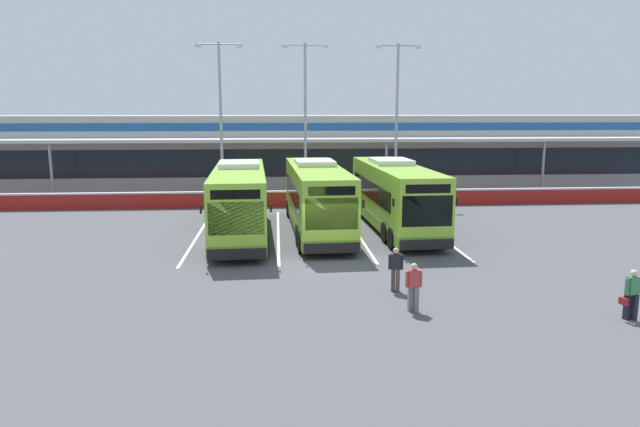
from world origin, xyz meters
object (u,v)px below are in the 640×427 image
object	(u,v)px
coach_bus_left_centre	(317,199)
pedestrian_in_dark_coat	(414,285)
lamp_post_west	(221,113)
lamp_post_east	(397,113)
lamp_post_centre	(305,113)
pedestrian_child	(396,268)
coach_bus_centre	(394,197)
pedestrian_with_handbag	(632,293)
coach_bus_leftmost	(240,202)

from	to	relation	value
coach_bus_left_centre	pedestrian_in_dark_coat	world-z (taller)	coach_bus_left_centre
lamp_post_west	lamp_post_east	distance (m)	12.31
lamp_post_centre	pedestrian_child	bearing A→B (deg)	-84.10
coach_bus_centre	lamp_post_east	xyz separation A→B (m)	(2.10, 9.86, 4.50)
lamp_post_east	lamp_post_centre	bearing A→B (deg)	178.23
coach_bus_left_centre	coach_bus_centre	world-z (taller)	same
pedestrian_with_handbag	pedestrian_in_dark_coat	distance (m)	6.69
coach_bus_left_centre	lamp_post_centre	size ratio (longest dim) A/B	1.11
lamp_post_west	coach_bus_leftmost	bearing A→B (deg)	-80.42
coach_bus_leftmost	coach_bus_centre	bearing A→B (deg)	7.59
coach_bus_left_centre	lamp_post_west	distance (m)	12.72
coach_bus_centre	lamp_post_west	size ratio (longest dim) A/B	1.11
lamp_post_west	lamp_post_east	bearing A→B (deg)	-0.50
coach_bus_leftmost	lamp_post_west	bearing A→B (deg)	99.58
coach_bus_leftmost	pedestrian_with_handbag	bearing A→B (deg)	-45.66
coach_bus_left_centre	lamp_post_west	world-z (taller)	lamp_post_west
coach_bus_centre	pedestrian_in_dark_coat	size ratio (longest dim) A/B	7.55
pedestrian_with_handbag	lamp_post_centre	bearing A→B (deg)	110.05
coach_bus_leftmost	lamp_post_east	distance (m)	15.80
lamp_post_east	coach_bus_leftmost	bearing A→B (deg)	-133.57
coach_bus_centre	lamp_post_east	size ratio (longest dim) A/B	1.11
lamp_post_centre	lamp_post_west	bearing A→B (deg)	-179.09
coach_bus_leftmost	pedestrian_in_dark_coat	size ratio (longest dim) A/B	7.55
pedestrian_with_handbag	pedestrian_child	world-z (taller)	same
coach_bus_left_centre	coach_bus_centre	xyz separation A→B (m)	(4.29, 0.35, 0.00)
coach_bus_left_centre	coach_bus_centre	size ratio (longest dim) A/B	1.00
coach_bus_leftmost	pedestrian_child	bearing A→B (deg)	-57.86
pedestrian_child	lamp_post_west	world-z (taller)	lamp_post_west
coach_bus_leftmost	pedestrian_child	world-z (taller)	coach_bus_leftmost
lamp_post_west	lamp_post_centre	world-z (taller)	same
coach_bus_centre	pedestrian_with_handbag	size ratio (longest dim) A/B	7.55
coach_bus_centre	pedestrian_child	xyz separation A→B (m)	(-2.18, -10.92, -0.91)
pedestrian_with_handbag	pedestrian_child	size ratio (longest dim) A/B	1.00
coach_bus_leftmost	lamp_post_east	world-z (taller)	lamp_post_east
coach_bus_left_centre	lamp_post_centre	bearing A→B (deg)	90.31
coach_bus_leftmost	pedestrian_child	distance (m)	11.61
coach_bus_centre	pedestrian_child	distance (m)	11.17
lamp_post_west	lamp_post_centre	bearing A→B (deg)	0.91
pedestrian_child	lamp_post_east	size ratio (longest dim) A/B	0.15
lamp_post_centre	lamp_post_east	xyz separation A→B (m)	(6.45, -0.20, 0.00)
coach_bus_left_centre	lamp_post_east	distance (m)	12.86
coach_bus_leftmost	lamp_post_west	xyz separation A→B (m)	(-1.87, 11.08, 4.50)
coach_bus_centre	coach_bus_left_centre	bearing A→B (deg)	-175.34
pedestrian_in_dark_coat	pedestrian_child	size ratio (longest dim) A/B	1.00
pedestrian_in_dark_coat	lamp_post_west	world-z (taller)	lamp_post_west
pedestrian_child	coach_bus_left_centre	bearing A→B (deg)	101.31
lamp_post_centre	lamp_post_east	distance (m)	6.45
pedestrian_with_handbag	pedestrian_child	distance (m)	7.52
coach_bus_leftmost	coach_bus_left_centre	xyz separation A→B (m)	(4.05, 0.76, 0.00)
lamp_post_centre	coach_bus_centre	bearing A→B (deg)	-66.62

